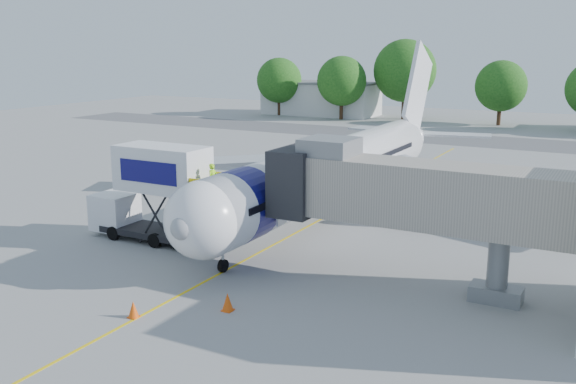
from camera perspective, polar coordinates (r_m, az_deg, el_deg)
The scene contains 14 objects.
ground at distance 39.67m, azimuth 1.94°, elevation -2.99°, with size 160.00×160.00×0.00m, color gray.
guidance_line at distance 39.67m, azimuth 1.94°, elevation -2.98°, with size 0.15×70.00×0.01m, color yellow.
taxiway_strip at distance 78.80m, azimuth 15.77°, elevation 4.45°, with size 120.00×10.00×0.01m, color #59595B.
aircraft at distance 42.63m, azimuth 4.45°, elevation 2.16°, with size 34.17×37.73×11.35m.
jet_bridge at distance 29.35m, azimuth 9.88°, elevation -0.09°, with size 13.90×3.20×6.60m.
catering_hiloader at distance 36.67m, azimuth -11.81°, elevation -0.13°, with size 8.50×2.44×5.50m.
ground_tug at distance 26.00m, azimuth -21.10°, elevation -11.04°, with size 3.19×1.69×1.26m.
safety_cone_a at distance 27.26m, azimuth -5.39°, elevation -9.73°, with size 0.49×0.49×0.78m.
safety_cone_b at distance 27.26m, azimuth -13.58°, elevation -10.13°, with size 0.44×0.44×0.71m.
outbuilding_left at distance 104.70m, azimuth 2.94°, elevation 8.33°, with size 18.40×8.40×5.30m.
tree_a at distance 103.62m, azimuth -0.79°, elevation 9.89°, with size 7.14×7.14×9.10m.
tree_b at distance 97.81m, azimuth 4.80°, elevation 9.81°, with size 7.43×7.43×9.47m.
tree_c at distance 99.35m, azimuth 10.34°, elevation 10.56°, with size 9.36×9.36×11.93m.
tree_d at distance 94.70m, azimuth 18.41°, elevation 8.93°, with size 7.05×7.05×8.99m.
Camera 1 is at (17.00, -34.18, 10.80)m, focal length 40.00 mm.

